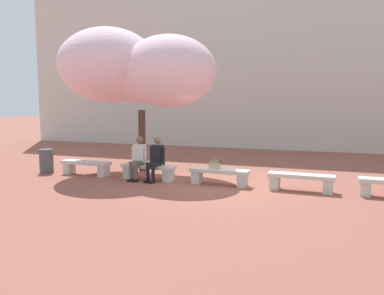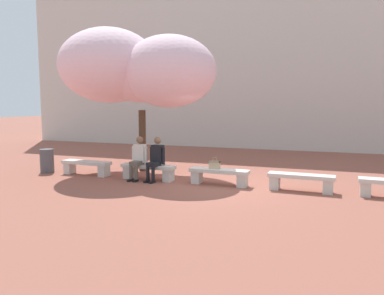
% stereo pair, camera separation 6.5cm
% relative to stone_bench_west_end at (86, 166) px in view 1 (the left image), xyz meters
% --- Properties ---
extents(ground_plane, '(100.00, 100.00, 0.00)m').
position_rel_stone_bench_west_end_xyz_m(ground_plane, '(4.40, 0.00, -0.30)').
color(ground_plane, '#8E5142').
extents(building_facade, '(28.00, 4.00, 10.36)m').
position_rel_stone_bench_west_end_xyz_m(building_facade, '(4.40, 10.76, 4.88)').
color(building_facade, beige).
rests_on(building_facade, ground).
extents(stone_bench_west_end, '(1.69, 0.49, 0.45)m').
position_rel_stone_bench_west_end_xyz_m(stone_bench_west_end, '(0.00, 0.00, 0.00)').
color(stone_bench_west_end, beige).
rests_on(stone_bench_west_end, ground).
extents(stone_bench_near_west, '(1.69, 0.49, 0.45)m').
position_rel_stone_bench_west_end_xyz_m(stone_bench_near_west, '(2.20, 0.00, 0.00)').
color(stone_bench_near_west, beige).
rests_on(stone_bench_near_west, ground).
extents(stone_bench_center, '(1.69, 0.49, 0.45)m').
position_rel_stone_bench_west_end_xyz_m(stone_bench_center, '(4.40, 0.00, 0.00)').
color(stone_bench_center, beige).
rests_on(stone_bench_center, ground).
extents(stone_bench_near_east, '(1.69, 0.49, 0.45)m').
position_rel_stone_bench_west_end_xyz_m(stone_bench_near_east, '(6.60, 0.00, 0.00)').
color(stone_bench_near_east, beige).
rests_on(stone_bench_near_east, ground).
extents(person_seated_left, '(0.51, 0.68, 1.29)m').
position_rel_stone_bench_west_end_xyz_m(person_seated_left, '(1.90, -0.05, 0.40)').
color(person_seated_left, black).
rests_on(person_seated_left, ground).
extents(person_seated_right, '(0.51, 0.71, 1.29)m').
position_rel_stone_bench_west_end_xyz_m(person_seated_right, '(2.49, -0.05, 0.40)').
color(person_seated_right, black).
rests_on(person_seated_right, ground).
extents(handbag, '(0.30, 0.15, 0.34)m').
position_rel_stone_bench_west_end_xyz_m(handbag, '(4.27, 0.00, 0.28)').
color(handbag, tan).
rests_on(handbag, stone_bench_center).
extents(cherry_tree_main, '(5.29, 3.39, 4.76)m').
position_rel_stone_bench_west_end_xyz_m(cherry_tree_main, '(1.18, 1.14, 3.10)').
color(cherry_tree_main, '#473323').
rests_on(cherry_tree_main, ground).
extents(trash_bin, '(0.44, 0.44, 0.78)m').
position_rel_stone_bench_west_end_xyz_m(trash_bin, '(-1.48, -0.09, 0.09)').
color(trash_bin, '#4C4C51').
rests_on(trash_bin, ground).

